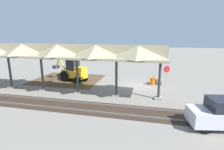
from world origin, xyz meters
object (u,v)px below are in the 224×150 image
object	(u,v)px
stop_sign	(166,72)
backhoe	(74,71)
traffic_barrel	(153,81)
concrete_pipe	(157,81)

from	to	relation	value
stop_sign	backhoe	distance (m)	11.20
stop_sign	traffic_barrel	bearing A→B (deg)	-16.06
backhoe	traffic_barrel	size ratio (longest dim) A/B	5.75
backhoe	concrete_pipe	bearing A→B (deg)	-174.32
stop_sign	backhoe	world-z (taller)	backhoe
backhoe	concrete_pipe	size ratio (longest dim) A/B	4.08
stop_sign	concrete_pipe	distance (m)	1.92
stop_sign	traffic_barrel	size ratio (longest dim) A/B	2.68
stop_sign	traffic_barrel	xyz separation A→B (m)	(1.45, -0.42, -1.29)
stop_sign	concrete_pipe	size ratio (longest dim) A/B	1.90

